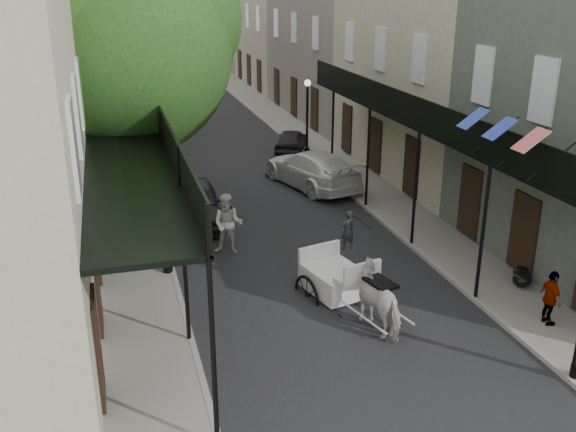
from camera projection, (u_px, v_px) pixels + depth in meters
ground at (370, 361)px, 15.13m from camera, size 140.00×140.00×0.00m
road at (220, 152)px, 33.14m from camera, size 8.00×90.00×0.01m
sidewalk_left at (120, 158)px, 31.83m from camera, size 2.20×90.00×0.12m
sidewalk_right at (312, 144)px, 34.40m from camera, size 2.20×90.00×0.12m
building_row_left at (43, 35)px, 38.10m from camera, size 5.00×80.00×10.50m
building_row_right at (318, 29)px, 42.52m from camera, size 5.00×80.00×10.50m
gallery_left at (132, 139)px, 18.76m from camera, size 2.20×18.05×4.88m
gallery_right at (428, 120)px, 21.22m from camera, size 2.20×18.05×4.88m
tree_near at (139, 43)px, 20.94m from camera, size 7.31×6.80×9.63m
tree_far at (122, 31)px, 33.77m from camera, size 6.45×6.00×8.61m
lamppost_left at (164, 212)px, 18.76m from camera, size 0.32×0.32×3.71m
lamppost_right_far at (307, 116)px, 31.67m from camera, size 0.32×0.32×3.71m
horse at (382, 299)px, 16.33m from camera, size 1.31×2.07×1.62m
carriage at (328, 255)px, 18.30m from camera, size 2.01×2.64×2.71m
pedestrian_walking at (228, 224)px, 20.71m from camera, size 1.20×1.09×2.02m
pedestrian_sidewalk_left at (114, 153)px, 29.37m from camera, size 1.22×1.05×1.64m
pedestrian_sidewalk_right at (551, 298)px, 16.27m from camera, size 0.46×0.90×1.47m
car_left_near at (196, 203)px, 23.47m from camera, size 2.05×4.45×1.48m
car_left_mid at (157, 174)px, 27.35m from camera, size 2.58×3.95×1.23m
car_left_far at (133, 100)px, 43.60m from camera, size 3.15×4.94×1.27m
car_right_near at (312, 169)px, 27.47m from camera, size 3.53×5.79×1.57m
car_right_far at (291, 140)px, 33.04m from camera, size 2.70×3.72×1.18m
trash_bags at (522, 277)px, 18.60m from camera, size 0.82×0.97×0.47m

